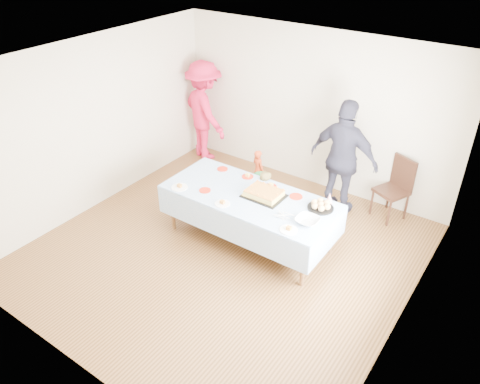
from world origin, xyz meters
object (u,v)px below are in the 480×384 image
object	(u,v)px
party_table	(249,199)
birthday_cake	(264,194)
adult_left	(204,111)
dining_chair	(396,185)

from	to	relation	value
party_table	birthday_cake	distance (m)	0.23
party_table	adult_left	bearing A→B (deg)	141.39
adult_left	birthday_cake	bearing A→B (deg)	168.63
dining_chair	adult_left	bearing A→B (deg)	-154.10
party_table	dining_chair	distance (m)	2.40
party_table	dining_chair	xyz separation A→B (m)	(1.51, 1.86, -0.17)
party_table	adult_left	xyz separation A→B (m)	(-2.23, 1.78, 0.23)
party_table	dining_chair	bearing A→B (deg)	50.88
dining_chair	adult_left	world-z (taller)	adult_left
birthday_cake	adult_left	size ratio (longest dim) A/B	0.29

